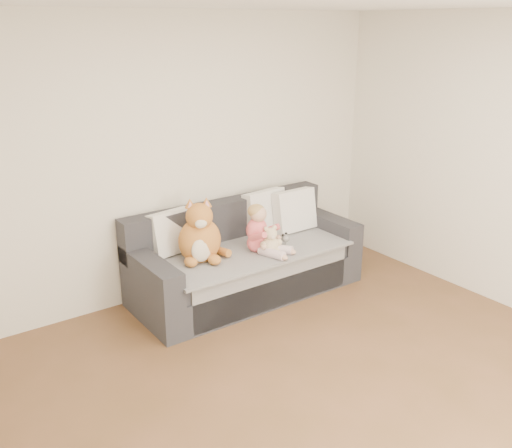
{
  "coord_description": "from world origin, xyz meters",
  "views": [
    {
      "loc": [
        -2.4,
        -2.11,
        2.48
      ],
      "look_at": [
        0.44,
        1.87,
        0.75
      ],
      "focal_mm": 40.0,
      "sensor_mm": 36.0,
      "label": 1
    }
  ],
  "objects_px": {
    "sofa": "(245,262)",
    "teddy_bear": "(271,242)",
    "toddler": "(261,232)",
    "plush_cat": "(200,237)",
    "sippy_cup": "(267,242)"
  },
  "relations": [
    {
      "from": "sofa",
      "to": "teddy_bear",
      "type": "relative_size",
      "value": 8.06
    },
    {
      "from": "toddler",
      "to": "teddy_bear",
      "type": "xyz_separation_m",
      "value": [
        0.05,
        -0.09,
        -0.08
      ]
    },
    {
      "from": "plush_cat",
      "to": "teddy_bear",
      "type": "xyz_separation_m",
      "value": [
        0.6,
        -0.25,
        -0.11
      ]
    },
    {
      "from": "sofa",
      "to": "toddler",
      "type": "relative_size",
      "value": 4.71
    },
    {
      "from": "sippy_cup",
      "to": "teddy_bear",
      "type": "bearing_deg",
      "value": -114.8
    },
    {
      "from": "plush_cat",
      "to": "toddler",
      "type": "bearing_deg",
      "value": 6.8
    },
    {
      "from": "plush_cat",
      "to": "sippy_cup",
      "type": "height_order",
      "value": "plush_cat"
    },
    {
      "from": "toddler",
      "to": "plush_cat",
      "type": "xyz_separation_m",
      "value": [
        -0.55,
        0.15,
        0.03
      ]
    },
    {
      "from": "toddler",
      "to": "plush_cat",
      "type": "bearing_deg",
      "value": 141.5
    },
    {
      "from": "sippy_cup",
      "to": "toddler",
      "type": "bearing_deg",
      "value": -159.6
    },
    {
      "from": "toddler",
      "to": "sippy_cup",
      "type": "distance_m",
      "value": 0.18
    },
    {
      "from": "sofa",
      "to": "toddler",
      "type": "distance_m",
      "value": 0.41
    },
    {
      "from": "sofa",
      "to": "teddy_bear",
      "type": "xyz_separation_m",
      "value": [
        0.09,
        -0.29,
        0.27
      ]
    },
    {
      "from": "sofa",
      "to": "toddler",
      "type": "height_order",
      "value": "toddler"
    },
    {
      "from": "sofa",
      "to": "sippy_cup",
      "type": "bearing_deg",
      "value": -46.52
    }
  ]
}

